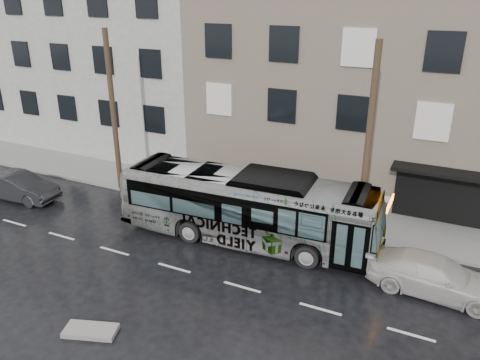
% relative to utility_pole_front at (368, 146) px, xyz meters
% --- Properties ---
extents(ground, '(120.00, 120.00, 0.00)m').
position_rel_utility_pole_front_xyz_m(ground, '(-6.50, -3.30, -4.65)').
color(ground, black).
rests_on(ground, ground).
extents(sidewalk, '(90.00, 3.60, 0.15)m').
position_rel_utility_pole_front_xyz_m(sidewalk, '(-6.50, 1.60, -4.58)').
color(sidewalk, gray).
rests_on(sidewalk, ground).
extents(building_taupe, '(20.00, 12.00, 11.00)m').
position_rel_utility_pole_front_xyz_m(building_taupe, '(-1.50, 9.40, 0.85)').
color(building_taupe, '#746659').
rests_on(building_taupe, ground).
extents(building_grey, '(26.00, 15.00, 16.00)m').
position_rel_utility_pole_front_xyz_m(building_grey, '(-24.50, 10.90, 3.35)').
color(building_grey, '#B7B6AD').
rests_on(building_grey, ground).
extents(utility_pole_front, '(0.30, 0.30, 9.00)m').
position_rel_utility_pole_front_xyz_m(utility_pole_front, '(0.00, 0.00, 0.00)').
color(utility_pole_front, '#4B3A25').
rests_on(utility_pole_front, sidewalk).
extents(utility_pole_rear, '(0.30, 0.30, 9.00)m').
position_rel_utility_pole_front_xyz_m(utility_pole_rear, '(-14.00, 0.00, 0.00)').
color(utility_pole_rear, '#4B3A25').
rests_on(utility_pole_rear, sidewalk).
extents(sign_post, '(0.06, 0.06, 2.40)m').
position_rel_utility_pole_front_xyz_m(sign_post, '(1.10, 0.00, -3.30)').
color(sign_post, slate).
rests_on(sign_post, sidewalk).
extents(bus, '(12.37, 3.44, 3.41)m').
position_rel_utility_pole_front_xyz_m(bus, '(-4.74, -2.24, -2.94)').
color(bus, '#B2B2B2').
rests_on(bus, ground).
extents(white_sedan, '(5.18, 2.34, 1.47)m').
position_rel_utility_pole_front_xyz_m(white_sedan, '(3.53, -2.87, -3.91)').
color(white_sedan, '#B6B3AD').
rests_on(white_sedan, ground).
extents(dark_sedan, '(4.73, 1.98, 1.52)m').
position_rel_utility_pole_front_xyz_m(dark_sedan, '(-18.21, -3.55, -3.89)').
color(dark_sedan, black).
rests_on(dark_sedan, ground).
extents(slush_pile, '(1.96, 1.34, 0.18)m').
position_rel_utility_pole_front_xyz_m(slush_pile, '(-6.85, -10.47, -4.56)').
color(slush_pile, '#989590').
rests_on(slush_pile, ground).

